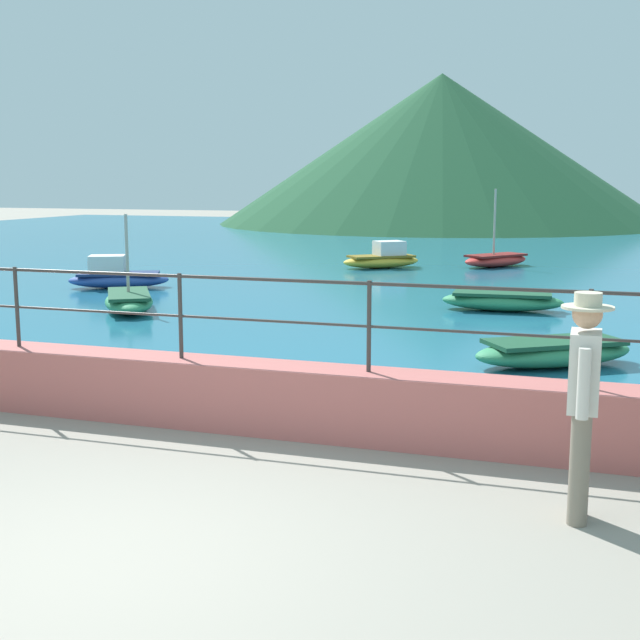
{
  "coord_description": "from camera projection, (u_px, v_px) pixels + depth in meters",
  "views": [
    {
      "loc": [
        3.15,
        -4.71,
        2.57
      ],
      "look_at": [
        0.35,
        3.7,
        1.1
      ],
      "focal_mm": 47.94,
      "sensor_mm": 36.0,
      "label": 1
    }
  ],
  "objects": [
    {
      "name": "ground_plane",
      "position": [
        100.0,
        561.0,
        5.81
      ],
      "size": [
        120.0,
        120.0,
        0.0
      ],
      "primitive_type": "plane",
      "color": "gray"
    },
    {
      "name": "promenade_wall",
      "position": [
        272.0,
        398.0,
        8.75
      ],
      "size": [
        20.0,
        0.56,
        0.7
      ],
      "primitive_type": "cube",
      "color": "#BC605B",
      "rests_on": "ground"
    },
    {
      "name": "railing",
      "position": [
        271.0,
        303.0,
        8.59
      ],
      "size": [
        18.44,
        0.04,
        0.9
      ],
      "color": "#383330",
      "rests_on": "promenade_wall"
    },
    {
      "name": "lake_water",
      "position": [
        509.0,
        252.0,
        30.0
      ],
      "size": [
        64.0,
        44.32,
        0.06
      ],
      "primitive_type": "cube",
      "color": "#236B89",
      "rests_on": "ground"
    },
    {
      "name": "hill_main",
      "position": [
        441.0,
        150.0,
        48.19
      ],
      "size": [
        25.19,
        25.19,
        8.38
      ],
      "primitive_type": "cone",
      "color": "#1E4C2D",
      "rests_on": "ground"
    },
    {
      "name": "person_walking",
      "position": [
        583.0,
        395.0,
        6.35
      ],
      "size": [
        0.38,
        0.57,
        1.75
      ],
      "color": "slate",
      "rests_on": "ground"
    },
    {
      "name": "boat_0",
      "position": [
        383.0,
        258.0,
        24.34
      ],
      "size": [
        2.36,
        2.14,
        0.76
      ],
      "color": "gold",
      "rests_on": "lake_water"
    },
    {
      "name": "boat_1",
      "position": [
        129.0,
        301.0,
        16.38
      ],
      "size": [
        1.99,
        2.42,
        1.85
      ],
      "color": "#338C59",
      "rests_on": "lake_water"
    },
    {
      "name": "boat_4",
      "position": [
        117.0,
        276.0,
        19.85
      ],
      "size": [
        2.46,
        1.8,
        0.76
      ],
      "color": "#2D4C9E",
      "rests_on": "lake_water"
    },
    {
      "name": "boat_5",
      "position": [
        496.0,
        260.0,
        24.67
      ],
      "size": [
        2.1,
        2.38,
        2.23
      ],
      "color": "red",
      "rests_on": "lake_water"
    },
    {
      "name": "boat_6",
      "position": [
        502.0,
        300.0,
        16.43
      ],
      "size": [
        2.35,
        1.04,
        0.36
      ],
      "color": "#338C59",
      "rests_on": "lake_water"
    },
    {
      "name": "boat_7",
      "position": [
        554.0,
        352.0,
        11.56
      ],
      "size": [
        2.41,
        2.04,
        0.36
      ],
      "color": "#338C59",
      "rests_on": "lake_water"
    }
  ]
}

